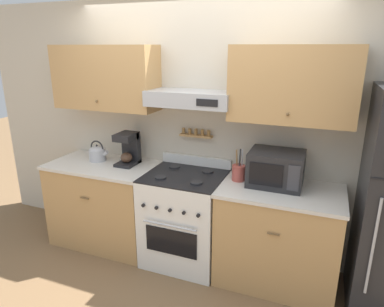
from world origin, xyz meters
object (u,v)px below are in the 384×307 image
stove_range (185,218)px  coffee_maker (129,148)px  tea_kettle (98,153)px  microwave (276,168)px  utensil_crock (239,172)px

stove_range → coffee_maker: size_ratio=3.03×
stove_range → tea_kettle: 1.18m
stove_range → microwave: microwave is taller
stove_range → utensil_crock: (0.50, 0.08, 0.53)m
microwave → utensil_crock: 0.34m
microwave → tea_kettle: bearing=-179.5°
coffee_maker → microwave: bearing=-0.7°
coffee_maker → stove_range: bearing=-9.7°
stove_range → tea_kettle: bearing=175.6°
utensil_crock → coffee_maker: bearing=178.3°
tea_kettle → coffee_maker: size_ratio=0.69×
tea_kettle → coffee_maker: 0.38m
tea_kettle → stove_range: bearing=-4.4°
stove_range → tea_kettle: (-1.05, 0.08, 0.53)m
tea_kettle → coffee_maker: bearing=5.4°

